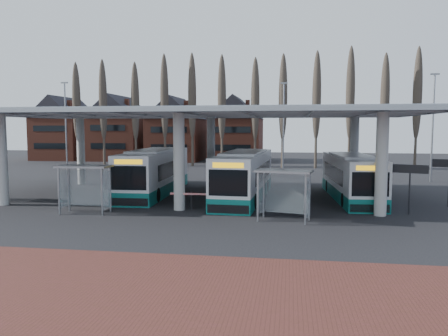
# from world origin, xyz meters

# --- Properties ---
(ground) EXTENTS (140.00, 140.00, 0.00)m
(ground) POSITION_xyz_m (0.00, 0.00, 0.00)
(ground) COLOR black
(ground) RESTS_ON ground
(brick_strip) EXTENTS (70.00, 10.00, 0.03)m
(brick_strip) POSITION_xyz_m (0.00, -12.00, 0.01)
(brick_strip) COLOR #542621
(brick_strip) RESTS_ON ground
(station_canopy) EXTENTS (32.00, 16.00, 6.34)m
(station_canopy) POSITION_xyz_m (0.00, 8.00, 5.68)
(station_canopy) COLOR #B7B8B3
(station_canopy) RESTS_ON ground
(poplar_row) EXTENTS (45.10, 1.10, 14.50)m
(poplar_row) POSITION_xyz_m (0.00, 33.00, 8.78)
(poplar_row) COLOR #473D33
(poplar_row) RESTS_ON ground
(townhouse_row) EXTENTS (36.80, 10.30, 12.25)m
(townhouse_row) POSITION_xyz_m (-15.75, 44.00, 5.94)
(townhouse_row) COLOR brown
(townhouse_row) RESTS_ON ground
(lamp_post_a) EXTENTS (0.80, 0.16, 10.17)m
(lamp_post_a) POSITION_xyz_m (-18.00, 22.00, 5.34)
(lamp_post_a) COLOR slate
(lamp_post_a) RESTS_ON ground
(lamp_post_b) EXTENTS (0.80, 0.16, 10.17)m
(lamp_post_b) POSITION_xyz_m (6.00, 26.00, 5.34)
(lamp_post_b) COLOR slate
(lamp_post_b) RESTS_ON ground
(lamp_post_c) EXTENTS (0.80, 0.16, 10.17)m
(lamp_post_c) POSITION_xyz_m (20.00, 20.00, 5.34)
(lamp_post_c) COLOR slate
(lamp_post_c) RESTS_ON ground
(bus_1) EXTENTS (3.12, 12.52, 3.45)m
(bus_1) POSITION_xyz_m (-3.62, 9.02, 1.63)
(bus_1) COLOR silver
(bus_1) RESTS_ON ground
(bus_2) EXTENTS (3.28, 12.50, 3.44)m
(bus_2) POSITION_xyz_m (3.55, 7.51, 1.62)
(bus_2) COLOR silver
(bus_2) RESTS_ON ground
(bus_3) EXTENTS (3.17, 11.69, 3.21)m
(bus_3) POSITION_xyz_m (11.13, 8.70, 1.51)
(bus_3) COLOR silver
(bus_3) RESTS_ON ground
(shelter_1) EXTENTS (3.12, 1.61, 2.87)m
(shelter_1) POSITION_xyz_m (-5.32, 0.81, 2.09)
(shelter_1) COLOR gray
(shelter_1) RESTS_ON ground
(shelter_2) EXTENTS (3.26, 2.10, 2.80)m
(shelter_2) POSITION_xyz_m (6.49, 0.35, 2.04)
(shelter_2) COLOR gray
(shelter_2) RESTS_ON ground
(info_sign_0) EXTENTS (1.91, 0.72, 2.95)m
(info_sign_0) POSITION_xyz_m (13.74, 3.11, 2.47)
(info_sign_0) COLOR black
(info_sign_0) RESTS_ON ground
(barrier) EXTENTS (2.41, 0.67, 1.20)m
(barrier) POSITION_xyz_m (0.67, 2.50, 0.93)
(barrier) COLOR black
(barrier) RESTS_ON ground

